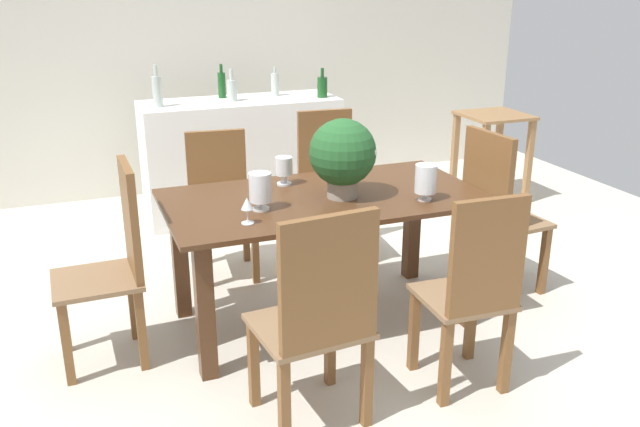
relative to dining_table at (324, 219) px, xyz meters
name	(u,v)px	position (x,y,z in m)	size (l,w,h in m)	color
ground_plane	(308,299)	(0.00, 0.27, -0.63)	(7.04, 7.04, 0.00)	beige
back_wall	(209,47)	(0.00, 2.87, 0.67)	(6.40, 0.10, 2.60)	beige
dining_table	(324,219)	(0.00, 0.00, 0.00)	(1.75, 0.93, 0.77)	#4C2D19
chair_head_end	(115,257)	(-1.14, 0.00, -0.06)	(0.44, 0.42, 1.05)	brown
chair_far_right	(329,178)	(0.40, 0.94, -0.07)	(0.46, 0.49, 1.03)	brown
chair_foot_end	(496,205)	(1.14, -0.01, -0.05)	(0.44, 0.49, 1.04)	brown
chair_near_left	(319,313)	(-0.38, -0.93, -0.05)	(0.51, 0.48, 1.05)	brown
chair_near_right	(474,287)	(0.39, -0.92, -0.07)	(0.42, 0.42, 1.02)	brown
chair_far_left	(220,196)	(-0.38, 0.93, -0.10)	(0.47, 0.49, 0.95)	brown
flower_centerpiece	(343,154)	(0.09, -0.06, 0.38)	(0.37, 0.37, 0.44)	gray
crystal_vase_left	(426,179)	(0.49, -0.27, 0.26)	(0.12, 0.12, 0.20)	silver
crystal_vase_center_near	(260,188)	(-0.39, -0.10, 0.26)	(0.12, 0.12, 0.20)	silver
crystal_vase_right	(284,168)	(-0.14, 0.28, 0.24)	(0.10, 0.10, 0.17)	silver
wine_glass	(247,205)	(-0.51, -0.27, 0.23)	(0.06, 0.06, 0.14)	silver
kitchen_counter	(242,158)	(0.05, 2.00, -0.15)	(1.60, 0.57, 0.96)	white
wine_bottle_green	(322,87)	(0.72, 1.88, 0.42)	(0.08, 0.08, 0.24)	#194C1E
wine_bottle_amber	(157,90)	(-0.61, 1.94, 0.46)	(0.07, 0.07, 0.32)	#B2BFB7
wine_bottle_clear	(275,84)	(0.38, 2.09, 0.43)	(0.07, 0.07, 0.24)	#B2BFB7
wine_bottle_dark	(222,84)	(-0.06, 2.15, 0.44)	(0.06, 0.06, 0.27)	#194C1E
wine_bottle_tall	(232,90)	(-0.02, 1.97, 0.43)	(0.08, 0.08, 0.25)	#B2BFB7
side_table	(493,137)	(2.21, 1.57, -0.06)	(0.54, 0.54, 0.77)	olive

